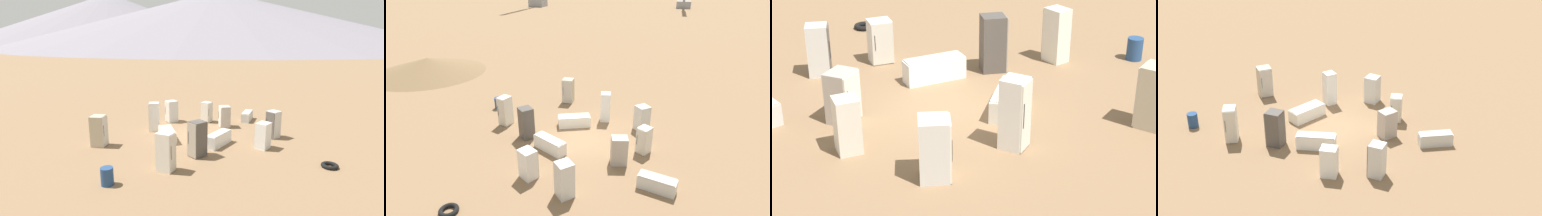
% 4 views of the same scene
% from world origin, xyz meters
% --- Properties ---
extents(ground_plane, '(1000.00, 1000.00, 0.00)m').
position_xyz_m(ground_plane, '(0.00, 0.00, 0.00)').
color(ground_plane, '#846647').
extents(dirt_mound, '(10.33, 10.33, 1.43)m').
position_xyz_m(dirt_mound, '(7.99, 17.50, 0.72)').
color(dirt_mound, brown).
rests_on(dirt_mound, ground_plane).
extents(discarded_fridge_0, '(0.94, 0.95, 1.66)m').
position_xyz_m(discarded_fridge_0, '(-4.70, -0.50, 0.83)').
color(discarded_fridge_0, silver).
rests_on(discarded_fridge_0, ground_plane).
extents(discarded_fridge_1, '(1.03, 1.04, 1.84)m').
position_xyz_m(discarded_fridge_1, '(-0.59, 3.21, 0.92)').
color(discarded_fridge_1, '#4C4742').
rests_on(discarded_fridge_1, ground_plane).
extents(discarded_fridge_2, '(0.86, 0.93, 1.45)m').
position_xyz_m(discarded_fridge_2, '(-1.65, -2.27, 0.73)').
color(discarded_fridge_2, '#A89E93').
rests_on(discarded_fridge_2, ground_plane).
extents(discarded_fridge_3, '(0.74, 0.69, 1.88)m').
position_xyz_m(discarded_fridge_3, '(2.83, -0.64, 0.94)').
color(discarded_fridge_3, white).
rests_on(discarded_fridge_3, ground_plane).
extents(discarded_fridge_4, '(0.83, 0.81, 1.74)m').
position_xyz_m(discarded_fridge_4, '(5.08, 2.60, 0.87)').
color(discarded_fridge_4, '#B2A88E').
rests_on(discarded_fridge_4, ground_plane).
extents(discarded_fridge_5, '(1.50, 2.10, 0.67)m').
position_xyz_m(discarded_fridge_5, '(1.55, 1.03, 0.34)').
color(discarded_fridge_5, silver).
rests_on(discarded_fridge_5, ground_plane).
extents(discarded_fridge_6, '(1.38, 2.00, 0.75)m').
position_xyz_m(discarded_fridge_6, '(-1.55, 1.42, 0.37)').
color(discarded_fridge_6, white).
rests_on(discarded_fridge_6, ground_plane).
extents(discarded_fridge_7, '(1.01, 1.01, 1.54)m').
position_xyz_m(discarded_fridge_7, '(2.23, -2.99, 0.77)').
color(discarded_fridge_7, silver).
rests_on(discarded_fridge_7, ground_plane).
extents(discarded_fridge_8, '(0.90, 1.73, 0.67)m').
position_xyz_m(discarded_fridge_8, '(-3.20, -4.21, 0.33)').
color(discarded_fridge_8, silver).
rests_on(discarded_fridge_8, ground_plane).
extents(discarded_fridge_9, '(0.93, 0.95, 1.46)m').
position_xyz_m(discarded_fridge_9, '(-3.97, 1.50, 0.73)').
color(discarded_fridge_9, white).
rests_on(discarded_fridge_9, ground_plane).
extents(discarded_fridge_10, '(0.86, 0.83, 1.46)m').
position_xyz_m(discarded_fridge_10, '(-0.30, -3.35, 0.73)').
color(discarded_fridge_10, beige).
rests_on(discarded_fridge_10, ground_plane).
extents(discarded_fridge_11, '(0.89, 0.76, 1.82)m').
position_xyz_m(discarded_fridge_11, '(0.55, 5.19, 0.91)').
color(discarded_fridge_11, silver).
rests_on(discarded_fridge_11, ground_plane).
extents(scrap_tire, '(0.78, 0.78, 0.18)m').
position_xyz_m(scrap_tire, '(-6.95, 3.58, 0.09)').
color(scrap_tire, black).
rests_on(scrap_tire, ground_plane).
extents(rusty_barrel, '(0.53, 0.53, 0.76)m').
position_xyz_m(rusty_barrel, '(2.61, 6.92, 0.38)').
color(rusty_barrel, navy).
rests_on(rusty_barrel, ground_plane).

